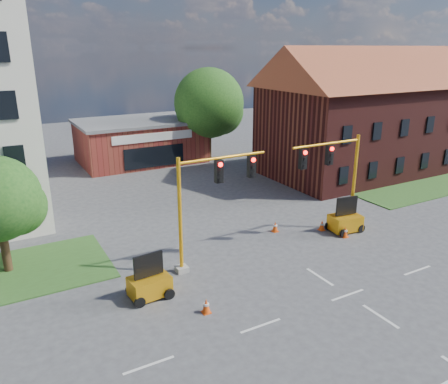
# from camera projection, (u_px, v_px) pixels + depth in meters

# --- Properties ---
(ground) EXTENTS (120.00, 120.00, 0.00)m
(ground) POSITION_uv_depth(u_px,v_px,m) (348.00, 295.00, 20.89)
(ground) COLOR #3F4042
(ground) RESTS_ON ground
(grass_verge_ne) EXTENTS (14.00, 4.00, 0.08)m
(grass_verge_ne) POSITION_uv_depth(u_px,v_px,m) (429.00, 188.00, 36.66)
(grass_verge_ne) COLOR #2E521F
(grass_verge_ne) RESTS_ON ground
(lane_markings) EXTENTS (60.00, 36.00, 0.01)m
(lane_markings) POSITION_uv_depth(u_px,v_px,m) (399.00, 328.00, 18.40)
(lane_markings) COLOR silver
(lane_markings) RESTS_ON ground
(brick_shop) EXTENTS (12.40, 8.40, 4.30)m
(brick_shop) POSITION_uv_depth(u_px,v_px,m) (140.00, 141.00, 45.07)
(brick_shop) COLOR maroon
(brick_shop) RESTS_ON ground
(townhouse_row) EXTENTS (21.00, 11.00, 11.50)m
(townhouse_row) POSITION_uv_depth(u_px,v_px,m) (373.00, 108.00, 40.62)
(townhouse_row) COLOR #451714
(townhouse_row) RESTS_ON ground
(tree_large) EXTENTS (7.47, 7.11, 9.47)m
(tree_large) POSITION_uv_depth(u_px,v_px,m) (212.00, 105.00, 44.74)
(tree_large) COLOR #362313
(tree_large) RESTS_ON ground
(tree_nw_front) EXTENTS (4.58, 4.36, 6.24)m
(tree_nw_front) POSITION_uv_depth(u_px,v_px,m) (2.00, 201.00, 22.07)
(tree_nw_front) COLOR #362313
(tree_nw_front) RESTS_ON ground
(signal_mast_west) EXTENTS (5.30, 0.60, 6.20)m
(signal_mast_west) POSITION_uv_depth(u_px,v_px,m) (209.00, 197.00, 22.62)
(signal_mast_west) COLOR gray
(signal_mast_west) RESTS_ON ground
(signal_mast_east) EXTENTS (5.30, 0.60, 6.20)m
(signal_mast_east) POSITION_uv_depth(u_px,v_px,m) (335.00, 174.00, 26.65)
(signal_mast_east) COLOR gray
(signal_mast_east) RESTS_ON ground
(trailer_west) EXTENTS (1.97, 1.40, 2.12)m
(trailer_west) POSITION_uv_depth(u_px,v_px,m) (150.00, 284.00, 20.57)
(trailer_west) COLOR #FAA815
(trailer_west) RESTS_ON ground
(trailer_east) EXTENTS (2.10, 1.54, 2.21)m
(trailer_east) POSITION_uv_depth(u_px,v_px,m) (345.00, 221.00, 27.99)
(trailer_east) COLOR #FAA815
(trailer_east) RESTS_ON ground
(cone_a) EXTENTS (0.40, 0.40, 0.70)m
(cone_a) POSITION_uv_depth(u_px,v_px,m) (206.00, 306.00, 19.40)
(cone_a) COLOR #F14B0C
(cone_a) RESTS_ON ground
(cone_b) EXTENTS (0.40, 0.40, 0.70)m
(cone_b) POSITION_uv_depth(u_px,v_px,m) (275.00, 227.00, 28.01)
(cone_b) COLOR #F14B0C
(cone_b) RESTS_ON ground
(cone_c) EXTENTS (0.40, 0.40, 0.70)m
(cone_c) POSITION_uv_depth(u_px,v_px,m) (345.00, 232.00, 27.20)
(cone_c) COLOR #F14B0C
(cone_c) RESTS_ON ground
(cone_d) EXTENTS (0.40, 0.40, 0.70)m
(cone_d) POSITION_uv_depth(u_px,v_px,m) (322.00, 225.00, 28.24)
(cone_d) COLOR #F14B0C
(cone_d) RESTS_ON ground
(pickup_white) EXTENTS (5.90, 3.44, 1.54)m
(pickup_white) POSITION_uv_depth(u_px,v_px,m) (332.00, 173.00, 38.32)
(pickup_white) COLOR white
(pickup_white) RESTS_ON ground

